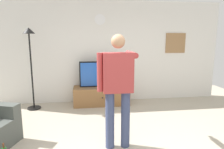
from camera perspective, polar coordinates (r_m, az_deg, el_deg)
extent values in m
cube|color=silver|center=(5.43, -2.01, 6.43)|extent=(6.40, 0.10, 2.70)
cube|color=olive|center=(5.27, -3.02, -6.03)|extent=(1.44, 0.53, 0.47)
sphere|color=black|center=(5.00, -2.76, -6.68)|extent=(0.04, 0.04, 0.04)
cube|color=black|center=(5.19, -3.12, 0.15)|extent=(1.12, 0.06, 0.67)
cube|color=blue|center=(5.16, -3.09, 0.08)|extent=(1.06, 0.01, 0.61)
cylinder|color=white|center=(5.37, -3.48, 15.44)|extent=(0.28, 0.03, 0.28)
cube|color=#997047|center=(5.90, 17.69, 8.58)|extent=(0.57, 0.04, 0.55)
cylinder|color=black|center=(5.37, -21.36, -8.91)|extent=(0.32, 0.32, 0.03)
cylinder|color=black|center=(5.15, -22.03, 0.74)|extent=(0.04, 0.04, 1.80)
cone|color=black|center=(5.10, -22.78, 11.54)|extent=(0.28, 0.28, 0.14)
cylinder|color=#384266|center=(3.20, -0.63, -12.97)|extent=(0.14, 0.14, 0.91)
cylinder|color=#384266|center=(3.23, 3.86, -12.71)|extent=(0.14, 0.14, 0.91)
cube|color=#A53838|center=(3.00, 1.70, 0.56)|extent=(0.45, 0.22, 0.60)
sphere|color=tan|center=(2.95, 1.75, 9.48)|extent=(0.21, 0.21, 0.21)
cylinder|color=#A53838|center=(2.96, -3.47, 0.63)|extent=(0.09, 0.09, 0.58)
cylinder|color=#A53838|center=(3.30, 5.59, 5.79)|extent=(0.09, 0.58, 0.09)
cube|color=white|center=(3.61, 4.44, 6.20)|extent=(0.04, 0.12, 0.04)
cylinder|color=#4C2814|center=(3.22, -28.67, -17.46)|extent=(0.02, 0.02, 0.07)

